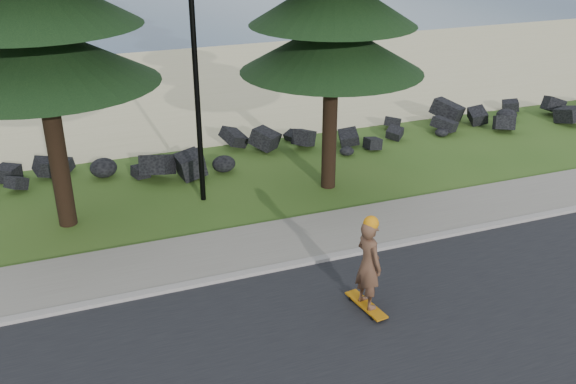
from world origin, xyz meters
The scene contains 8 objects.
ground centered at (0.00, 0.00, 0.00)m, with size 160.00×160.00×0.00m, color #32551A.
road centered at (0.00, -4.50, 0.01)m, with size 160.00×7.00×0.02m, color black.
kerb centered at (0.00, -0.90, 0.05)m, with size 160.00×0.20×0.10m, color #A29992.
sidewalk centered at (0.00, 0.20, 0.04)m, with size 160.00×2.00×0.08m, color slate.
beach_sand centered at (0.00, 14.50, 0.01)m, with size 160.00×15.00×0.01m, color #D1C48B.
seawall_boulders centered at (0.00, 5.60, 0.00)m, with size 60.00×2.40×1.10m, color black, non-canonical shape.
lamp_post centered at (0.00, 3.20, 4.13)m, with size 0.25×0.14×8.14m.
skateboarder centered at (1.80, -2.91, 1.03)m, with size 0.54×1.13×2.05m.
Camera 1 is at (-3.36, -12.25, 7.44)m, focal length 40.00 mm.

